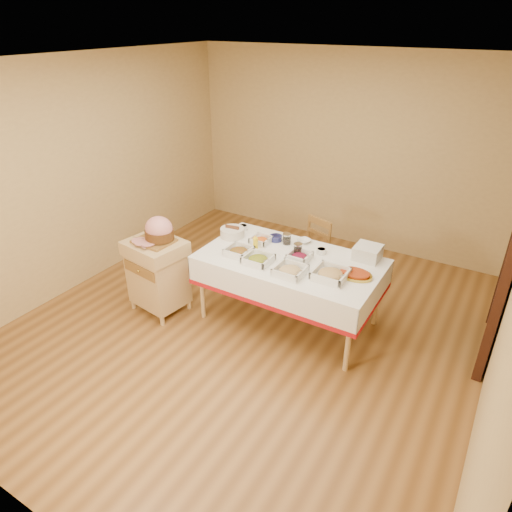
{
  "coord_description": "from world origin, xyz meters",
  "views": [
    {
      "loc": [
        2.09,
        -3.35,
        2.94
      ],
      "look_at": [
        -0.04,
        0.2,
        0.74
      ],
      "focal_mm": 32.0,
      "sensor_mm": 36.0,
      "label": 1
    }
  ],
  "objects_px": {
    "mustard_bottle": "(255,243)",
    "plate_stack": "(368,252)",
    "dining_chair": "(310,254)",
    "ham_on_board": "(158,231)",
    "bread_basket": "(232,232)",
    "dining_table": "(290,272)",
    "preserve_jar_left": "(287,239)",
    "preserve_jar_right": "(298,249)",
    "brass_platter": "(355,274)",
    "butcher_cart": "(158,272)"
  },
  "relations": [
    {
      "from": "mustard_bottle",
      "to": "plate_stack",
      "type": "distance_m",
      "value": 1.14
    },
    {
      "from": "dining_chair",
      "to": "ham_on_board",
      "type": "xyz_separation_m",
      "value": [
        -1.17,
        -1.26,
        0.51
      ]
    },
    {
      "from": "bread_basket",
      "to": "dining_table",
      "type": "bearing_deg",
      "value": -9.32
    },
    {
      "from": "preserve_jar_left",
      "to": "preserve_jar_right",
      "type": "height_order",
      "value": "preserve_jar_left"
    },
    {
      "from": "ham_on_board",
      "to": "preserve_jar_right",
      "type": "relative_size",
      "value": 3.63
    },
    {
      "from": "preserve_jar_right",
      "to": "mustard_bottle",
      "type": "xyz_separation_m",
      "value": [
        -0.42,
        -0.14,
        0.02
      ]
    },
    {
      "from": "preserve_jar_left",
      "to": "mustard_bottle",
      "type": "bearing_deg",
      "value": -127.58
    },
    {
      "from": "dining_chair",
      "to": "preserve_jar_left",
      "type": "distance_m",
      "value": 0.61
    },
    {
      "from": "ham_on_board",
      "to": "mustard_bottle",
      "type": "height_order",
      "value": "ham_on_board"
    },
    {
      "from": "dining_table",
      "to": "dining_chair",
      "type": "xyz_separation_m",
      "value": [
        -0.11,
        0.76,
        -0.16
      ]
    },
    {
      "from": "dining_table",
      "to": "preserve_jar_right",
      "type": "height_order",
      "value": "preserve_jar_right"
    },
    {
      "from": "dining_table",
      "to": "dining_chair",
      "type": "bearing_deg",
      "value": 98.5
    },
    {
      "from": "dining_chair",
      "to": "plate_stack",
      "type": "distance_m",
      "value": 0.94
    },
    {
      "from": "mustard_bottle",
      "to": "brass_platter",
      "type": "relative_size",
      "value": 0.49
    },
    {
      "from": "butcher_cart",
      "to": "ham_on_board",
      "type": "distance_m",
      "value": 0.48
    },
    {
      "from": "butcher_cart",
      "to": "ham_on_board",
      "type": "height_order",
      "value": "ham_on_board"
    },
    {
      "from": "butcher_cart",
      "to": "preserve_jar_right",
      "type": "distance_m",
      "value": 1.54
    },
    {
      "from": "butcher_cart",
      "to": "mustard_bottle",
      "type": "height_order",
      "value": "mustard_bottle"
    },
    {
      "from": "brass_platter",
      "to": "dining_chair",
      "type": "bearing_deg",
      "value": 136.29
    },
    {
      "from": "dining_chair",
      "to": "plate_stack",
      "type": "bearing_deg",
      "value": -25.13
    },
    {
      "from": "brass_platter",
      "to": "plate_stack",
      "type": "bearing_deg",
      "value": 92.51
    },
    {
      "from": "dining_chair",
      "to": "plate_stack",
      "type": "height_order",
      "value": "plate_stack"
    },
    {
      "from": "ham_on_board",
      "to": "dining_chair",
      "type": "bearing_deg",
      "value": 47.12
    },
    {
      "from": "bread_basket",
      "to": "plate_stack",
      "type": "relative_size",
      "value": 1.06
    },
    {
      "from": "butcher_cart",
      "to": "brass_platter",
      "type": "height_order",
      "value": "butcher_cart"
    },
    {
      "from": "dining_table",
      "to": "ham_on_board",
      "type": "distance_m",
      "value": 1.42
    },
    {
      "from": "bread_basket",
      "to": "preserve_jar_right",
      "type": "bearing_deg",
      "value": -0.22
    },
    {
      "from": "butcher_cart",
      "to": "brass_platter",
      "type": "distance_m",
      "value": 2.1
    },
    {
      "from": "dining_table",
      "to": "preserve_jar_left",
      "type": "distance_m",
      "value": 0.39
    },
    {
      "from": "preserve_jar_right",
      "to": "butcher_cart",
      "type": "bearing_deg",
      "value": -153.88
    },
    {
      "from": "butcher_cart",
      "to": "bread_basket",
      "type": "bearing_deg",
      "value": 50.86
    },
    {
      "from": "dining_table",
      "to": "brass_platter",
      "type": "height_order",
      "value": "brass_platter"
    },
    {
      "from": "preserve_jar_left",
      "to": "mustard_bottle",
      "type": "xyz_separation_m",
      "value": [
        -0.22,
        -0.29,
        0.02
      ]
    },
    {
      "from": "preserve_jar_left",
      "to": "preserve_jar_right",
      "type": "relative_size",
      "value": 1.01
    },
    {
      "from": "butcher_cart",
      "to": "preserve_jar_right",
      "type": "height_order",
      "value": "preserve_jar_right"
    },
    {
      "from": "brass_platter",
      "to": "mustard_bottle",
      "type": "bearing_deg",
      "value": -179.47
    },
    {
      "from": "butcher_cart",
      "to": "preserve_jar_left",
      "type": "xyz_separation_m",
      "value": [
        1.14,
        0.81,
        0.34
      ]
    },
    {
      "from": "bread_basket",
      "to": "brass_platter",
      "type": "height_order",
      "value": "bread_basket"
    },
    {
      "from": "ham_on_board",
      "to": "bread_basket",
      "type": "bearing_deg",
      "value": 51.72
    },
    {
      "from": "preserve_jar_left",
      "to": "preserve_jar_right",
      "type": "distance_m",
      "value": 0.25
    },
    {
      "from": "butcher_cart",
      "to": "preserve_jar_right",
      "type": "bearing_deg",
      "value": 26.12
    },
    {
      "from": "ham_on_board",
      "to": "brass_platter",
      "type": "xyz_separation_m",
      "value": [
        1.97,
        0.5,
        -0.17
      ]
    },
    {
      "from": "dining_table",
      "to": "mustard_bottle",
      "type": "distance_m",
      "value": 0.47
    },
    {
      "from": "butcher_cart",
      "to": "bread_basket",
      "type": "relative_size",
      "value": 3.13
    },
    {
      "from": "dining_table",
      "to": "preserve_jar_right",
      "type": "bearing_deg",
      "value": 81.12
    },
    {
      "from": "ham_on_board",
      "to": "bread_basket",
      "type": "relative_size",
      "value": 1.58
    },
    {
      "from": "dining_table",
      "to": "plate_stack",
      "type": "xyz_separation_m",
      "value": [
        0.66,
        0.4,
        0.23
      ]
    },
    {
      "from": "preserve_jar_left",
      "to": "mustard_bottle",
      "type": "distance_m",
      "value": 0.36
    },
    {
      "from": "bread_basket",
      "to": "brass_platter",
      "type": "distance_m",
      "value": 1.47
    },
    {
      "from": "butcher_cart",
      "to": "bread_basket",
      "type": "height_order",
      "value": "bread_basket"
    }
  ]
}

